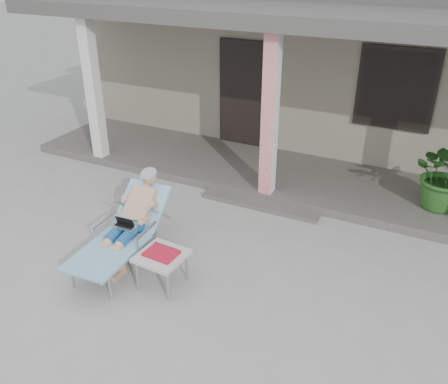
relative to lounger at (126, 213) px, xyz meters
The scene contains 8 objects.
ground 1.30m from the lounger, 13.57° to the left, with size 60.00×60.00×0.00m, color #9E9E99.
house 6.90m from the lounger, 81.03° to the left, with size 10.40×5.40×3.30m.
porch_deck 3.48m from the lounger, 71.90° to the left, with size 10.00×2.00×0.15m, color #605B56.
porch_overhang 3.96m from the lounger, 71.61° to the left, with size 10.00×2.30×2.85m.
porch_step 2.45m from the lounger, 63.19° to the left, with size 2.00×0.30×0.07m, color #605B56.
lounger is the anchor object (origin of this frame).
side_table 0.86m from the lounger, 22.89° to the right, with size 0.59×0.59×0.50m.
potted_palm 4.86m from the lounger, 39.80° to the left, with size 1.03×0.89×1.14m, color #26591E.
Camera 1 is at (2.49, -4.54, 3.84)m, focal length 38.00 mm.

